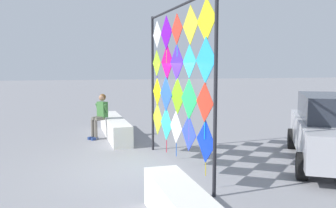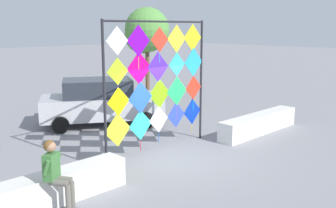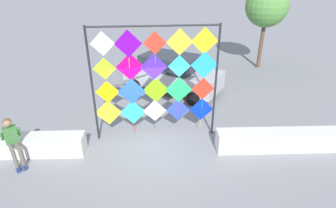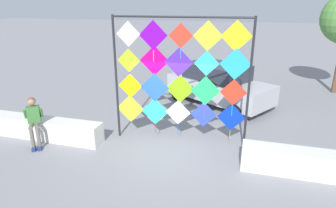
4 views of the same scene
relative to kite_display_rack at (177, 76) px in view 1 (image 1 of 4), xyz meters
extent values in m
plane|color=gray|center=(-0.16, -0.66, -2.20)|extent=(120.00, 120.00, 0.00)
cube|color=silver|center=(-4.22, -0.92, -1.87)|extent=(3.93, 0.59, 0.66)
cylinder|color=#232328|center=(-1.99, -0.10, -0.29)|extent=(0.07, 0.07, 3.82)
cylinder|color=#232328|center=(1.96, 0.10, -0.29)|extent=(0.07, 0.07, 3.82)
cylinder|color=#232328|center=(-0.01, 0.00, 1.57)|extent=(3.95, 0.26, 0.06)
cube|color=#D2E62A|center=(-1.58, -0.07, -1.23)|extent=(0.89, 0.06, 0.89)
cube|color=#2EEED8|center=(-0.77, -0.05, -1.24)|extent=(0.86, 0.06, 0.86)
cylinder|color=red|center=(-0.77, -0.04, -1.83)|extent=(0.02, 0.02, 0.33)
cube|color=white|center=(-0.04, -0.01, -1.21)|extent=(0.78, 0.05, 0.78)
cylinder|color=blue|center=(-0.04, 0.00, -1.76)|extent=(0.02, 0.02, 0.32)
cube|color=blue|center=(0.73, 0.03, -1.21)|extent=(0.79, 0.05, 0.79)
cube|color=#0C30DB|center=(1.54, 0.10, -1.24)|extent=(0.83, 0.06, 0.83)
cylinder|color=yellow|center=(1.54, 0.11, -1.79)|extent=(0.02, 0.02, 0.27)
cube|color=yellow|center=(-1.54, -0.09, -0.47)|extent=(0.75, 0.05, 0.75)
cube|color=blue|center=(-0.76, -0.05, -0.47)|extent=(0.90, 0.06, 0.90)
cube|color=#79D714|center=(0.01, 0.00, -0.47)|extent=(0.86, 0.06, 0.86)
cylinder|color=#7A16E5|center=(0.01, 0.01, -1.05)|extent=(0.02, 0.02, 0.30)
cube|color=#23F162|center=(0.75, 0.03, -0.47)|extent=(0.87, 0.06, 0.87)
cylinder|color=#E516A6|center=(0.75, 0.04, -1.15)|extent=(0.02, 0.02, 0.48)
cube|color=red|center=(1.55, 0.06, -0.46)|extent=(0.77, 0.05, 0.77)
cylinder|color=#16D2E5|center=(1.55, 0.07, -1.02)|extent=(0.02, 0.02, 0.34)
cube|color=#B1E922|center=(-1.55, -0.09, 0.31)|extent=(0.70, 0.05, 0.70)
cylinder|color=#5116E5|center=(-1.55, -0.08, -0.17)|extent=(0.02, 0.02, 0.27)
cube|color=#D6077D|center=(-0.77, -0.03, 0.34)|extent=(0.89, 0.06, 0.89)
cylinder|color=#16E570|center=(-0.77, -0.02, -0.24)|extent=(0.02, 0.02, 0.26)
cube|color=#5026F1|center=(-0.04, 0.00, 0.32)|extent=(0.85, 0.06, 0.85)
cube|color=#30CDEF|center=(0.75, 0.03, 0.33)|extent=(0.71, 0.05, 0.71)
cube|color=#25ADEE|center=(1.55, 0.07, 0.34)|extent=(0.88, 0.06, 0.88)
cylinder|color=#E55916|center=(1.55, 0.08, -0.26)|extent=(0.02, 0.02, 0.32)
cube|color=white|center=(-1.53, -0.08, 1.09)|extent=(0.73, 0.05, 0.73)
cube|color=#760ADA|center=(-0.79, -0.04, 1.07)|extent=(0.85, 0.06, 0.85)
cylinder|color=#7AE516|center=(-0.79, -0.03, 0.48)|extent=(0.02, 0.02, 0.33)
cube|color=#F53725|center=(0.01, -0.01, 1.07)|extent=(0.71, 0.05, 0.71)
cylinder|color=#16D3E5|center=(0.01, 0.00, 0.58)|extent=(0.02, 0.02, 0.28)
cube|color=yellow|center=(0.76, 0.05, 1.08)|extent=(0.83, 0.06, 0.83)
cube|color=yellow|center=(1.51, 0.09, 1.10)|extent=(0.85, 0.06, 0.85)
cylinder|color=#1621E5|center=(1.51, 0.10, 0.47)|extent=(0.02, 0.02, 0.40)
cylinder|color=#666056|center=(-4.04, -1.68, -1.87)|extent=(0.11, 0.11, 0.66)
cylinder|color=#666056|center=(-4.14, -1.53, -1.51)|extent=(0.31, 0.37, 0.13)
cube|color=navy|center=(-4.01, -1.73, -2.15)|extent=(0.22, 0.26, 0.09)
cylinder|color=#666056|center=(-3.90, -1.59, -1.87)|extent=(0.11, 0.11, 0.66)
cylinder|color=#666056|center=(-4.00, -1.44, -1.51)|extent=(0.31, 0.37, 0.13)
cube|color=navy|center=(-3.86, -1.64, -2.15)|extent=(0.22, 0.26, 0.09)
cube|color=#3D7538|center=(-4.17, -1.34, -1.22)|extent=(0.41, 0.36, 0.52)
sphere|color=#A37556|center=(-4.17, -1.34, -0.82)|extent=(0.22, 0.22, 0.22)
sphere|color=brown|center=(-4.18, -1.32, -0.80)|extent=(0.22, 0.22, 0.22)
cylinder|color=#3D7538|center=(-4.34, -1.47, -1.17)|extent=(0.17, 0.19, 0.31)
cylinder|color=#3D7538|center=(-3.97, -1.23, -1.17)|extent=(0.17, 0.19, 0.31)
cylinder|color=black|center=(1.55, 2.32, -1.90)|extent=(0.62, 0.51, 0.59)
cylinder|color=black|center=(-1.01, 3.90, -1.90)|extent=(0.62, 0.51, 0.59)
camera|label=1|loc=(7.79, -2.48, 0.21)|focal=37.49mm
camera|label=2|loc=(-7.65, -8.04, 1.44)|focal=41.91mm
camera|label=3|loc=(0.12, -8.14, 3.09)|focal=29.33mm
camera|label=4|loc=(1.90, -7.97, 1.96)|focal=30.91mm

